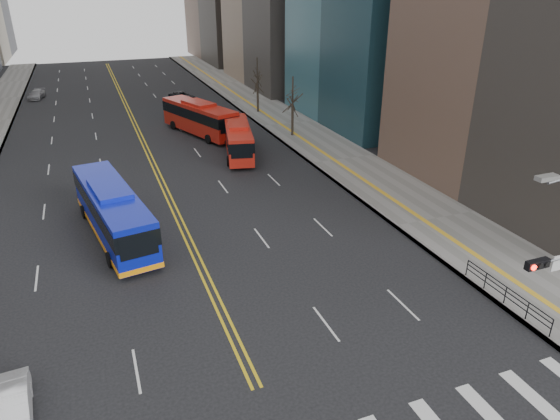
# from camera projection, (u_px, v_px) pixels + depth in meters

# --- Properties ---
(sidewalk_right) EXTENTS (7.00, 130.00, 0.15)m
(sidewalk_right) POSITION_uv_depth(u_px,v_px,m) (288.00, 124.00, 60.93)
(sidewalk_right) COLOR slate
(sidewalk_right) RESTS_ON ground
(centerline) EXTENTS (0.55, 100.00, 0.01)m
(centerline) POSITION_uv_depth(u_px,v_px,m) (132.00, 118.00, 63.73)
(centerline) COLOR gold
(centerline) RESTS_ON ground
(pedestrian_railing) EXTENTS (0.06, 6.06, 1.02)m
(pedestrian_railing) POSITION_uv_depth(u_px,v_px,m) (506.00, 292.00, 26.48)
(pedestrian_railing) COLOR black
(pedestrian_railing) RESTS_ON sidewalk_right
(street_trees) EXTENTS (35.20, 47.20, 7.60)m
(street_trees) POSITION_uv_depth(u_px,v_px,m) (63.00, 125.00, 42.01)
(street_trees) COLOR #2E221C
(street_trees) RESTS_ON ground
(blue_bus) EXTENTS (4.67, 12.85, 3.65)m
(blue_bus) POSITION_uv_depth(u_px,v_px,m) (113.00, 210.00, 33.40)
(blue_bus) COLOR #0B18A9
(blue_bus) RESTS_ON ground
(red_bus_near) EXTENTS (4.59, 10.51, 3.27)m
(red_bus_near) POSITION_uv_depth(u_px,v_px,m) (238.00, 137.00, 49.47)
(red_bus_near) COLOR red
(red_bus_near) RESTS_ON ground
(red_bus_far) EXTENTS (6.47, 12.01, 3.72)m
(red_bus_far) POSITION_uv_depth(u_px,v_px,m) (199.00, 116.00, 56.18)
(red_bus_far) COLOR red
(red_bus_far) RESTS_ON ground
(car_white) EXTENTS (1.76, 4.22, 1.36)m
(car_white) POSITION_uv_depth(u_px,v_px,m) (11.00, 410.00, 19.40)
(car_white) COLOR silver
(car_white) RESTS_ON ground
(car_dark_mid) EXTENTS (2.09, 3.92, 1.27)m
(car_dark_mid) POSITION_uv_depth(u_px,v_px,m) (203.00, 129.00, 56.79)
(car_dark_mid) COLOR black
(car_dark_mid) RESTS_ON ground
(car_silver) EXTENTS (2.68, 4.66, 1.27)m
(car_silver) POSITION_uv_depth(u_px,v_px,m) (37.00, 95.00, 73.98)
(car_silver) COLOR gray
(car_silver) RESTS_ON ground
(car_dark_far) EXTENTS (3.79, 5.35, 1.36)m
(car_dark_far) POSITION_uv_depth(u_px,v_px,m) (183.00, 97.00, 72.48)
(car_dark_far) COLOR black
(car_dark_far) RESTS_ON ground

